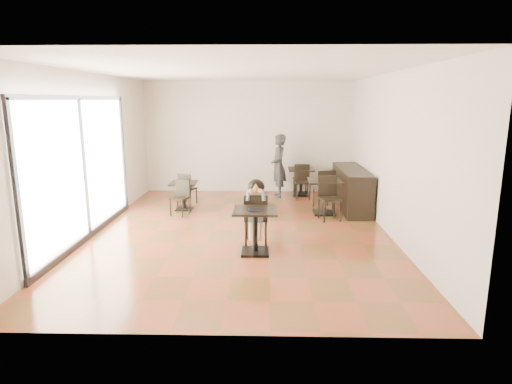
{
  "coord_description": "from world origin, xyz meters",
  "views": [
    {
      "loc": [
        0.53,
        -8.46,
        2.66
      ],
      "look_at": [
        0.34,
        -0.77,
        1.0
      ],
      "focal_mm": 30.0,
      "sensor_mm": 36.0,
      "label": 1
    }
  ],
  "objects_px": {
    "child": "(256,212)",
    "adult_patron": "(279,166)",
    "cafe_table_back": "(301,182)",
    "chair_mid_a": "(324,189)",
    "cafe_table_mid": "(324,197)",
    "child_table": "(255,231)",
    "cafe_table_left": "(184,196)",
    "child_chair": "(256,218)",
    "chair_left_b": "(180,198)",
    "chair_mid_b": "(330,199)",
    "chair_back_a": "(301,179)",
    "chair_back_b": "(303,183)",
    "chair_left_a": "(188,189)"
  },
  "relations": [
    {
      "from": "chair_back_b",
      "to": "chair_left_b",
      "type": "bearing_deg",
      "value": -153.8
    },
    {
      "from": "child_table",
      "to": "chair_back_a",
      "type": "relative_size",
      "value": 0.88
    },
    {
      "from": "child_chair",
      "to": "chair_mid_b",
      "type": "bearing_deg",
      "value": -135.08
    },
    {
      "from": "chair_back_a",
      "to": "cafe_table_left",
      "type": "bearing_deg",
      "value": 25.63
    },
    {
      "from": "cafe_table_mid",
      "to": "chair_left_b",
      "type": "xyz_separation_m",
      "value": [
        -3.41,
        -0.21,
        0.0
      ]
    },
    {
      "from": "child_chair",
      "to": "chair_left_a",
      "type": "height_order",
      "value": "child_chair"
    },
    {
      "from": "child",
      "to": "chair_left_a",
      "type": "relative_size",
      "value": 1.49
    },
    {
      "from": "child_table",
      "to": "cafe_table_left",
      "type": "bearing_deg",
      "value": 121.14
    },
    {
      "from": "child_chair",
      "to": "cafe_table_mid",
      "type": "bearing_deg",
      "value": -125.99
    },
    {
      "from": "cafe_table_mid",
      "to": "chair_back_a",
      "type": "height_order",
      "value": "chair_back_a"
    },
    {
      "from": "cafe_table_back",
      "to": "chair_mid_b",
      "type": "height_order",
      "value": "chair_mid_b"
    },
    {
      "from": "cafe_table_back",
      "to": "chair_left_a",
      "type": "relative_size",
      "value": 0.93
    },
    {
      "from": "child",
      "to": "chair_back_a",
      "type": "height_order",
      "value": "child"
    },
    {
      "from": "chair_mid_b",
      "to": "chair_left_a",
      "type": "xyz_separation_m",
      "value": [
        -3.46,
        1.44,
        -0.08
      ]
    },
    {
      "from": "child",
      "to": "cafe_table_left",
      "type": "relative_size",
      "value": 1.79
    },
    {
      "from": "cafe_table_back",
      "to": "chair_mid_a",
      "type": "relative_size",
      "value": 0.77
    },
    {
      "from": "child",
      "to": "chair_mid_b",
      "type": "bearing_deg",
      "value": 44.92
    },
    {
      "from": "child_chair",
      "to": "child",
      "type": "distance_m",
      "value": 0.13
    },
    {
      "from": "child_table",
      "to": "cafe_table_back",
      "type": "distance_m",
      "value": 4.91
    },
    {
      "from": "child_table",
      "to": "child",
      "type": "distance_m",
      "value": 0.59
    },
    {
      "from": "chair_left_a",
      "to": "chair_back_a",
      "type": "relative_size",
      "value": 0.89
    },
    {
      "from": "cafe_table_back",
      "to": "cafe_table_left",
      "type": "bearing_deg",
      "value": -150.29
    },
    {
      "from": "child_table",
      "to": "cafe_table_left",
      "type": "height_order",
      "value": "child_table"
    },
    {
      "from": "cafe_table_mid",
      "to": "chair_back_a",
      "type": "distance_m",
      "value": 2.1
    },
    {
      "from": "chair_mid_a",
      "to": "chair_left_a",
      "type": "bearing_deg",
      "value": -17.53
    },
    {
      "from": "child_table",
      "to": "adult_patron",
      "type": "bearing_deg",
      "value": 83.35
    },
    {
      "from": "adult_patron",
      "to": "cafe_table_back",
      "type": "distance_m",
      "value": 0.86
    },
    {
      "from": "chair_back_a",
      "to": "chair_left_b",
      "type": "bearing_deg",
      "value": 32.9
    },
    {
      "from": "child_chair",
      "to": "child",
      "type": "relative_size",
      "value": 0.79
    },
    {
      "from": "cafe_table_left",
      "to": "chair_back_b",
      "type": "height_order",
      "value": "chair_back_b"
    },
    {
      "from": "chair_left_b",
      "to": "chair_back_b",
      "type": "height_order",
      "value": "chair_back_b"
    },
    {
      "from": "child",
      "to": "chair_back_a",
      "type": "xyz_separation_m",
      "value": [
        1.18,
        4.22,
        -0.15
      ]
    },
    {
      "from": "cafe_table_mid",
      "to": "chair_mid_a",
      "type": "relative_size",
      "value": 0.83
    },
    {
      "from": "chair_back_a",
      "to": "chair_mid_b",
      "type": "bearing_deg",
      "value": 95.51
    },
    {
      "from": "cafe_table_left",
      "to": "cafe_table_back",
      "type": "bearing_deg",
      "value": 29.71
    },
    {
      "from": "cafe_table_left",
      "to": "chair_back_b",
      "type": "xyz_separation_m",
      "value": [
        3.02,
        1.21,
        0.12
      ]
    },
    {
      "from": "cafe_table_mid",
      "to": "chair_mid_a",
      "type": "height_order",
      "value": "chair_mid_a"
    },
    {
      "from": "child_chair",
      "to": "chair_left_b",
      "type": "xyz_separation_m",
      "value": [
        -1.84,
        1.95,
        -0.07
      ]
    },
    {
      "from": "child_chair",
      "to": "chair_mid_a",
      "type": "height_order",
      "value": "chair_mid_a"
    },
    {
      "from": "cafe_table_back",
      "to": "chair_back_a",
      "type": "bearing_deg",
      "value": 0.0
    },
    {
      "from": "chair_back_a",
      "to": "child_chair",
      "type": "bearing_deg",
      "value": 70.36
    },
    {
      "from": "chair_mid_a",
      "to": "chair_mid_b",
      "type": "bearing_deg",
      "value": 78.02
    },
    {
      "from": "child_table",
      "to": "chair_back_b",
      "type": "height_order",
      "value": "chair_back_b"
    },
    {
      "from": "child",
      "to": "adult_patron",
      "type": "distance_m",
      "value": 4.0
    },
    {
      "from": "chair_left_a",
      "to": "chair_back_a",
      "type": "height_order",
      "value": "chair_back_a"
    },
    {
      "from": "cafe_table_mid",
      "to": "chair_back_b",
      "type": "distance_m",
      "value": 1.6
    },
    {
      "from": "adult_patron",
      "to": "cafe_table_back",
      "type": "bearing_deg",
      "value": 107.76
    },
    {
      "from": "cafe_table_mid",
      "to": "child",
      "type": "bearing_deg",
      "value": -125.99
    },
    {
      "from": "child_chair",
      "to": "chair_left_b",
      "type": "bearing_deg",
      "value": -46.62
    },
    {
      "from": "child_table",
      "to": "child_chair",
      "type": "xyz_separation_m",
      "value": [
        0.0,
        0.55,
        0.08
      ]
    }
  ]
}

